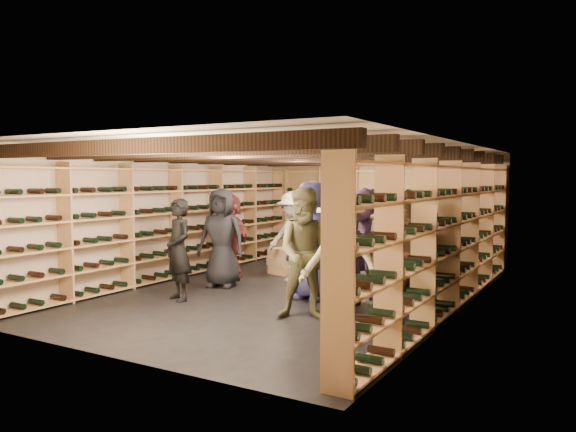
# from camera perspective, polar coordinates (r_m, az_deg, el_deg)

# --- Properties ---
(ground) EXTENTS (8.00, 8.00, 0.00)m
(ground) POSITION_cam_1_polar(r_m,az_deg,el_deg) (9.52, 0.61, -7.63)
(ground) COLOR black
(ground) RESTS_ON ground
(walls) EXTENTS (5.52, 8.02, 2.40)m
(walls) POSITION_cam_1_polar(r_m,az_deg,el_deg) (9.35, 0.62, -0.41)
(walls) COLOR #C7B29B
(walls) RESTS_ON ground
(ceiling) EXTENTS (5.50, 8.00, 0.01)m
(ceiling) POSITION_cam_1_polar(r_m,az_deg,el_deg) (9.34, 0.63, 6.95)
(ceiling) COLOR beige
(ceiling) RESTS_ON walls
(ceiling_joists) EXTENTS (5.40, 7.12, 0.18)m
(ceiling_joists) POSITION_cam_1_polar(r_m,az_deg,el_deg) (9.33, 0.63, 6.09)
(ceiling_joists) COLOR black
(ceiling_joists) RESTS_ON ground
(wine_rack_left) EXTENTS (0.32, 7.50, 2.15)m
(wine_rack_left) POSITION_cam_1_polar(r_m,az_deg,el_deg) (10.86, -11.25, -0.53)
(wine_rack_left) COLOR tan
(wine_rack_left) RESTS_ON ground
(wine_rack_right) EXTENTS (0.32, 7.50, 2.15)m
(wine_rack_right) POSITION_cam_1_polar(r_m,az_deg,el_deg) (8.40, 16.05, -1.92)
(wine_rack_right) COLOR tan
(wine_rack_right) RESTS_ON ground
(wine_rack_back) EXTENTS (4.70, 0.30, 2.15)m
(wine_rack_back) POSITION_cam_1_polar(r_m,az_deg,el_deg) (12.82, 9.12, 0.17)
(wine_rack_back) COLOR tan
(wine_rack_back) RESTS_ON ground
(crate_stack_left) EXTENTS (0.58, 0.48, 0.51)m
(crate_stack_left) POSITION_cam_1_polar(r_m,az_deg,el_deg) (11.09, -0.71, -4.63)
(crate_stack_left) COLOR tan
(crate_stack_left) RESTS_ON ground
(crate_stack_right) EXTENTS (0.57, 0.45, 0.68)m
(crate_stack_right) POSITION_cam_1_polar(r_m,az_deg,el_deg) (11.22, 12.24, -4.18)
(crate_stack_right) COLOR tan
(crate_stack_right) RESTS_ON ground
(crate_loose) EXTENTS (0.59, 0.50, 0.17)m
(crate_loose) POSITION_cam_1_polar(r_m,az_deg,el_deg) (11.71, 8.40, -5.05)
(crate_loose) COLOR tan
(crate_loose) RESTS_ON ground
(person_0) EXTENTS (0.95, 0.73, 1.72)m
(person_0) POSITION_cam_1_polar(r_m,az_deg,el_deg) (9.84, -6.77, -2.21)
(person_0) COLOR black
(person_0) RESTS_ON ground
(person_1) EXTENTS (0.68, 0.58, 1.58)m
(person_1) POSITION_cam_1_polar(r_m,az_deg,el_deg) (8.87, -11.06, -3.39)
(person_1) COLOR black
(person_1) RESTS_ON ground
(person_2) EXTENTS (1.07, 0.97, 1.78)m
(person_2) POSITION_cam_1_polar(r_m,az_deg,el_deg) (7.55, 2.01, -3.83)
(person_2) COLOR brown
(person_2) RESTS_ON ground
(person_3) EXTENTS (1.14, 0.69, 1.72)m
(person_3) POSITION_cam_1_polar(r_m,az_deg,el_deg) (7.10, 5.34, -4.60)
(person_3) COLOR #C0BE96
(person_3) RESTS_ON ground
(person_4) EXTENTS (1.07, 0.54, 1.76)m
(person_4) POSITION_cam_1_polar(r_m,az_deg,el_deg) (8.61, 13.66, -3.03)
(person_4) COLOR #1E7463
(person_4) RESTS_ON ground
(person_5) EXTENTS (1.56, 0.97, 1.60)m
(person_5) POSITION_cam_1_polar(r_m,az_deg,el_deg) (10.83, -5.97, -1.95)
(person_5) COLOR brown
(person_5) RESTS_ON ground
(person_6) EXTENTS (1.02, 0.78, 1.86)m
(person_6) POSITION_cam_1_polar(r_m,az_deg,el_deg) (8.75, 2.53, -2.50)
(person_6) COLOR #24234A
(person_6) RESTS_ON ground
(person_7) EXTENTS (0.62, 0.44, 1.60)m
(person_7) POSITION_cam_1_polar(r_m,az_deg,el_deg) (8.44, 9.67, -3.67)
(person_7) COLOR gray
(person_7) RESTS_ON ground
(person_8) EXTENTS (0.96, 0.86, 1.65)m
(person_8) POSITION_cam_1_polar(r_m,az_deg,el_deg) (8.07, 12.47, -3.90)
(person_8) COLOR #492E1D
(person_8) RESTS_ON ground
(person_9) EXTENTS (1.12, 0.71, 1.65)m
(person_9) POSITION_cam_1_polar(r_m,az_deg,el_deg) (10.27, 0.57, -2.12)
(person_9) COLOR #A8A199
(person_9) RESTS_ON ground
(person_10) EXTENTS (0.95, 0.63, 1.50)m
(person_10) POSITION_cam_1_polar(r_m,az_deg,el_deg) (9.29, 3.68, -3.23)
(person_10) COLOR #264C3D
(person_10) RESTS_ON ground
(person_11) EXTENTS (1.67, 0.69, 1.76)m
(person_11) POSITION_cam_1_polar(r_m,az_deg,el_deg) (9.03, 7.55, -2.66)
(person_11) COLOR #8A5E95
(person_11) RESTS_ON ground
(person_12) EXTENTS (0.79, 0.56, 1.52)m
(person_12) POSITION_cam_1_polar(r_m,az_deg,el_deg) (8.54, 6.00, -3.83)
(person_12) COLOR #333439
(person_12) RESTS_ON ground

